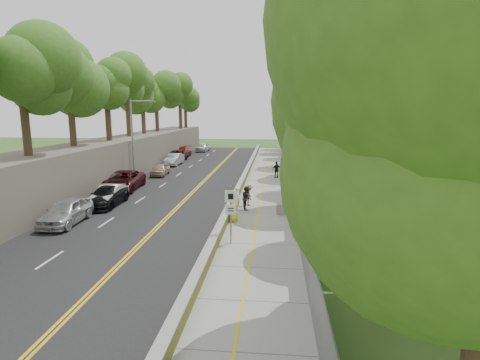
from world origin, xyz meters
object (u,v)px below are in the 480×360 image
at_px(car_1, 109,195).
at_px(car_2, 123,181).
at_px(construction_barrel, 283,161).
at_px(streetlight, 135,134).
at_px(concrete_block, 284,209).
at_px(painter_0, 234,208).
at_px(signpost, 231,208).
at_px(car_0, 66,211).
at_px(person_far, 277,170).

height_order(car_1, car_2, car_2).
xyz_separation_m(construction_barrel, car_2, (-14.34, -16.37, 0.31)).
bearing_deg(streetlight, car_2, -84.45).
bearing_deg(concrete_block, painter_0, -148.24).
xyz_separation_m(construction_barrel, concrete_block, (-0.32, -23.00, -0.14)).
bearing_deg(signpost, car_0, 166.41).
bearing_deg(person_far, car_2, 5.55).
bearing_deg(car_1, person_far, 42.37).
xyz_separation_m(car_0, car_1, (0.51, 4.93, -0.07)).
bearing_deg(person_far, streetlight, -11.09).
height_order(signpost, car_0, signpost).
height_order(streetlight, car_2, streetlight).
bearing_deg(construction_barrel, car_2, -131.21).
bearing_deg(signpost, person_far, 82.93).
xyz_separation_m(streetlight, concrete_block, (14.44, -11.00, -4.24)).
distance_m(streetlight, car_1, 10.40).
relative_size(construction_barrel, person_far, 0.58).
height_order(streetlight, signpost, streetlight).
distance_m(construction_barrel, concrete_block, 23.00).
bearing_deg(painter_0, streetlight, 37.28).
xyz_separation_m(streetlight, car_2, (0.42, -4.37, -3.78)).
bearing_deg(car_2, signpost, -53.19).
bearing_deg(car_2, painter_0, -43.09).
xyz_separation_m(car_0, car_2, (-0.53, 10.09, 0.04)).
distance_m(signpost, car_1, 12.59).
distance_m(streetlight, signpost, 20.72).
height_order(construction_barrel, car_2, car_2).
distance_m(streetlight, construction_barrel, 19.46).
distance_m(construction_barrel, car_0, 29.85).
xyz_separation_m(concrete_block, car_2, (-14.02, 6.63, 0.45)).
relative_size(painter_0, person_far, 1.01).
xyz_separation_m(construction_barrel, person_far, (-0.80, -9.31, 0.36)).
bearing_deg(car_2, person_far, 23.12).
height_order(concrete_block, car_1, car_1).
bearing_deg(construction_barrel, painter_0, -98.08).
xyz_separation_m(concrete_block, car_0, (-13.49, -3.46, 0.42)).
bearing_deg(streetlight, car_0, -86.23).
relative_size(car_1, person_far, 2.52).
xyz_separation_m(streetlight, car_1, (1.46, -9.53, -3.88)).
relative_size(concrete_block, car_1, 0.24).
bearing_deg(streetlight, construction_barrel, 39.11).
distance_m(concrete_block, person_far, 13.71).
bearing_deg(concrete_block, car_2, 154.69).
distance_m(car_1, car_2, 5.27).
distance_m(signpost, painter_0, 4.16).
relative_size(concrete_block, car_2, 0.18).
xyz_separation_m(car_1, car_2, (-1.04, 5.16, 0.10)).
bearing_deg(painter_0, concrete_block, -61.74).
bearing_deg(construction_barrel, car_0, -117.56).
height_order(car_0, car_1, car_0).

